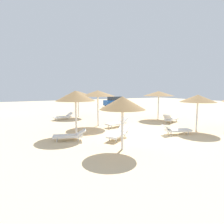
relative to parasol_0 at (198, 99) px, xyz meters
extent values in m
plane|color=beige|center=(-4.69, 1.14, -2.33)|extent=(80.00, 80.00, 0.00)
cylinder|color=silver|center=(0.00, 0.00, -1.24)|extent=(0.12, 0.12, 2.18)
cone|color=olive|center=(0.00, 0.00, 0.01)|extent=(2.52, 2.52, 0.53)
cylinder|color=silver|center=(-7.99, 3.08, -1.16)|extent=(0.12, 0.12, 2.34)
cone|color=olive|center=(-7.99, 3.08, 0.24)|extent=(2.57, 2.57, 0.66)
cylinder|color=silver|center=(-5.43, 5.18, -1.07)|extent=(0.12, 0.12, 2.52)
cone|color=olive|center=(-5.43, 5.18, 0.33)|extent=(2.82, 2.82, 0.47)
cylinder|color=silver|center=(1.43, 5.51, -1.12)|extent=(0.12, 0.12, 2.42)
cone|color=olive|center=(1.43, 5.51, 0.23)|extent=(3.07, 3.07, 0.48)
cylinder|color=silver|center=(-5.20, 10.73, -1.12)|extent=(0.12, 0.12, 2.42)
cone|color=olive|center=(-5.20, 10.73, 0.22)|extent=(2.75, 2.75, 0.46)
cylinder|color=silver|center=(-6.97, -0.99, -1.27)|extent=(0.12, 0.12, 2.11)
cone|color=olive|center=(-6.97, -0.99, 0.00)|extent=(2.26, 2.26, 0.64)
cube|color=white|center=(-2.03, -0.14, -2.05)|extent=(1.82, 1.21, 0.12)
cube|color=white|center=(-2.78, 0.15, -1.84)|extent=(0.70, 0.78, 0.36)
cylinder|color=silver|center=(-2.67, -0.13, -2.22)|extent=(0.06, 0.06, 0.22)
cylinder|color=silver|center=(-2.51, 0.28, -2.22)|extent=(0.06, 0.06, 0.22)
cylinder|color=silver|center=(-1.55, -0.56, -2.22)|extent=(0.06, 0.06, 0.22)
cylinder|color=silver|center=(-1.39, -0.15, -2.22)|extent=(0.06, 0.06, 0.22)
cube|color=white|center=(-8.89, 1.91, -2.05)|extent=(1.81, 1.14, 0.12)
cube|color=white|center=(-8.13, 1.66, -1.85)|extent=(0.69, 0.77, 0.34)
cylinder|color=silver|center=(-8.25, 1.93, -2.22)|extent=(0.06, 0.06, 0.22)
cylinder|color=silver|center=(-8.39, 1.52, -2.22)|extent=(0.06, 0.06, 0.22)
cylinder|color=silver|center=(-9.39, 2.31, -2.22)|extent=(0.06, 0.06, 0.22)
cylinder|color=silver|center=(-9.53, 1.89, -2.22)|extent=(0.06, 0.06, 0.22)
cube|color=white|center=(-4.43, 3.98, -2.05)|extent=(1.78, 0.90, 0.12)
cube|color=white|center=(-3.64, 4.11, -1.83)|extent=(0.59, 0.71, 0.38)
cylinder|color=silver|center=(-3.87, 4.29, -2.22)|extent=(0.06, 0.06, 0.22)
cylinder|color=silver|center=(-3.80, 3.86, -2.22)|extent=(0.06, 0.06, 0.22)
cylinder|color=silver|center=(-5.05, 4.10, -2.22)|extent=(0.06, 0.06, 0.22)
cylinder|color=silver|center=(-4.98, 3.67, -2.22)|extent=(0.06, 0.06, 0.22)
cube|color=white|center=(1.10, 3.42, -2.05)|extent=(1.81, 1.13, 0.12)
cube|color=white|center=(0.34, 3.18, -1.78)|extent=(0.60, 0.74, 0.47)
cylinder|color=silver|center=(0.60, 3.03, -2.22)|extent=(0.06, 0.06, 0.22)
cylinder|color=silver|center=(0.46, 3.45, -2.22)|extent=(0.06, 0.06, 0.22)
cylinder|color=silver|center=(1.74, 3.40, -2.22)|extent=(0.06, 0.06, 0.22)
cylinder|color=silver|center=(1.60, 3.82, -2.22)|extent=(0.06, 0.06, 0.22)
cube|color=white|center=(-7.26, 9.59, -2.05)|extent=(1.76, 0.84, 0.12)
cube|color=white|center=(-6.47, 9.69, -1.84)|extent=(0.58, 0.70, 0.37)
cylinder|color=silver|center=(-6.69, 9.89, -2.22)|extent=(0.06, 0.06, 0.22)
cylinder|color=silver|center=(-6.64, 9.45, -2.22)|extent=(0.06, 0.06, 0.22)
cylinder|color=silver|center=(-7.88, 9.74, -2.22)|extent=(0.06, 0.06, 0.22)
cylinder|color=silver|center=(-7.83, 9.30, -2.22)|extent=(0.06, 0.06, 0.22)
cube|color=white|center=(-6.21, 0.75, -2.05)|extent=(1.78, 1.44, 0.12)
cube|color=white|center=(-5.53, 1.18, -1.85)|extent=(0.77, 0.81, 0.35)
cylinder|color=silver|center=(-5.81, 1.26, -2.22)|extent=(0.06, 0.06, 0.22)
cylinder|color=silver|center=(-5.58, 0.88, -2.22)|extent=(0.06, 0.06, 0.22)
cylinder|color=silver|center=(-6.83, 0.62, -2.22)|extent=(0.06, 0.06, 0.22)
cylinder|color=silver|center=(-6.60, 0.25, -2.22)|extent=(0.06, 0.06, 0.22)
cube|color=brown|center=(2.54, 12.48, -1.88)|extent=(0.54, 1.53, 0.08)
cube|color=brown|center=(2.49, 11.93, -2.12)|extent=(0.37, 0.15, 0.41)
cube|color=brown|center=(2.59, 13.03, -2.12)|extent=(0.37, 0.15, 0.41)
cube|color=#194C9E|center=(4.46, 19.32, -1.66)|extent=(4.07, 1.87, 0.90)
cube|color=#262D38|center=(4.26, 19.31, -0.91)|extent=(2.06, 1.64, 0.60)
cylinder|color=black|center=(5.78, 20.25, -2.01)|extent=(0.65, 0.25, 0.64)
cylinder|color=black|center=(5.85, 18.49, -2.01)|extent=(0.65, 0.25, 0.64)
cylinder|color=black|center=(3.08, 20.14, -2.01)|extent=(0.65, 0.25, 0.64)
cylinder|color=black|center=(3.15, 18.38, -2.01)|extent=(0.65, 0.25, 0.64)
camera|label=1|loc=(-11.85, -8.71, 0.67)|focal=30.14mm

